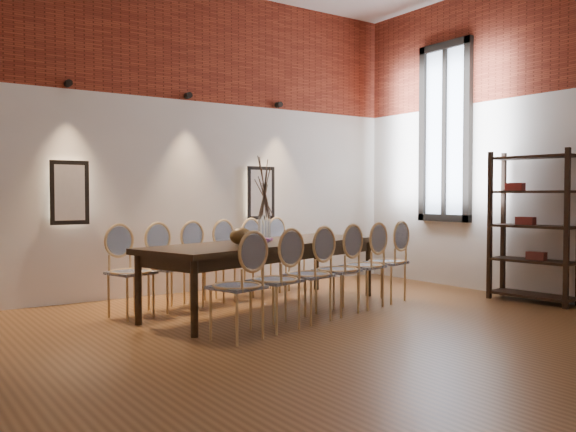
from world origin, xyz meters
TOP-DOWN VIEW (x-y plane):
  - floor at (0.00, 0.00)m, footprint 7.00×7.00m
  - wall_back at (0.00, 3.55)m, footprint 7.00×0.10m
  - brick_band_back at (0.00, 3.48)m, footprint 7.00×0.02m
  - niche_left at (-1.30, 3.45)m, footprint 0.36×0.06m
  - niche_right at (1.30, 3.45)m, footprint 0.36×0.06m
  - spot_fixture_left at (-1.30, 3.42)m, footprint 0.08×0.10m
  - spot_fixture_mid at (0.20, 3.42)m, footprint 0.08×0.10m
  - spot_fixture_right at (1.60, 3.42)m, footprint 0.08×0.10m
  - window_glass at (3.46, 2.00)m, footprint 0.02×0.78m
  - window_frame at (3.44, 2.00)m, footprint 0.08×0.90m
  - window_mullion at (3.44, 2.00)m, footprint 0.06×0.06m
  - dining_table at (0.45, 1.93)m, footprint 3.20×1.76m
  - chair_near_a at (-0.57, 0.85)m, footprint 0.54×0.54m
  - chair_near_b at (-0.08, 0.98)m, footprint 0.54×0.54m
  - chair_near_c at (0.41, 1.12)m, footprint 0.54×0.54m
  - chair_near_d at (0.90, 1.26)m, footprint 0.54×0.54m
  - chair_near_e at (1.39, 1.39)m, footprint 0.54×0.54m
  - chair_near_f at (1.88, 1.53)m, footprint 0.54×0.54m
  - chair_far_a at (-0.98, 2.33)m, footprint 0.54×0.54m
  - chair_far_b at (-0.49, 2.47)m, footprint 0.54×0.54m
  - chair_far_c at (-0.00, 2.60)m, footprint 0.54×0.54m
  - chair_far_d at (0.49, 2.74)m, footprint 0.54×0.54m
  - chair_far_e at (0.98, 2.88)m, footprint 0.54×0.54m
  - chair_far_f at (1.47, 3.01)m, footprint 0.54×0.54m
  - vase at (0.40, 1.91)m, footprint 0.14×0.14m
  - dried_branches at (0.40, 1.91)m, footprint 0.50×0.50m
  - bowl at (0.01, 1.75)m, footprint 0.24×0.24m
  - book at (0.45, 2.11)m, footprint 0.30×0.24m
  - shelving_rack at (3.28, 0.50)m, footprint 0.49×1.04m

SIDE VIEW (x-z plane):
  - floor at x=0.00m, z-range -0.02..0.00m
  - dining_table at x=0.45m, z-range 0.00..0.75m
  - chair_near_a at x=-0.57m, z-range 0.00..0.94m
  - chair_near_b at x=-0.08m, z-range 0.00..0.94m
  - chair_near_c at x=0.41m, z-range 0.00..0.94m
  - chair_near_d at x=0.90m, z-range 0.00..0.94m
  - chair_near_e at x=1.39m, z-range 0.00..0.94m
  - chair_near_f at x=1.88m, z-range 0.00..0.94m
  - chair_far_a at x=-0.98m, z-range 0.00..0.94m
  - chair_far_b at x=-0.49m, z-range 0.00..0.94m
  - chair_far_c at x=0.00m, z-range 0.00..0.94m
  - chair_far_d at x=0.49m, z-range 0.00..0.94m
  - chair_far_e at x=0.98m, z-range 0.00..0.94m
  - chair_far_f at x=1.47m, z-range 0.00..0.94m
  - book at x=0.45m, z-range 0.75..0.78m
  - bowl at x=0.01m, z-range 0.75..0.93m
  - vase at x=0.40m, z-range 0.75..1.05m
  - shelving_rack at x=3.28m, z-range 0.00..1.80m
  - niche_left at x=-1.30m, z-range 0.97..1.63m
  - niche_right at x=1.30m, z-range 0.97..1.63m
  - dried_branches at x=0.40m, z-range 1.00..1.70m
  - wall_back at x=0.00m, z-range 0.00..4.00m
  - window_glass at x=3.46m, z-range 0.96..3.34m
  - window_frame at x=3.44m, z-range 0.90..3.40m
  - window_mullion at x=3.44m, z-range 0.95..3.35m
  - spot_fixture_left at x=-1.30m, z-range 2.51..2.59m
  - spot_fixture_mid at x=0.20m, z-range 2.51..2.59m
  - spot_fixture_right at x=1.60m, z-range 2.51..2.59m
  - brick_band_back at x=0.00m, z-range 2.50..4.00m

